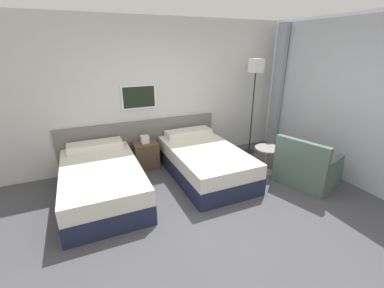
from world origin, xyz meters
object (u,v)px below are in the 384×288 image
object	(u,v)px
armchair	(306,169)
floor_lamp	(255,75)
side_table	(267,155)
bed_near_door	(102,181)
bed_near_window	(204,161)
nightstand	(146,155)

from	to	relation	value
armchair	floor_lamp	bearing A→B (deg)	-16.57
armchair	side_table	bearing A→B (deg)	12.88
bed_near_door	bed_near_window	size ratio (longest dim) A/B	1.00
bed_near_door	nightstand	bearing A→B (deg)	40.23
nightstand	armchair	xyz separation A→B (m)	(2.30, -1.70, 0.00)
bed_near_window	floor_lamp	distance (m)	2.06
bed_near_door	nightstand	distance (m)	1.15
bed_near_window	side_table	xyz separation A→B (m)	(1.09, -0.37, 0.08)
nightstand	side_table	bearing A→B (deg)	-29.53
bed_near_window	side_table	distance (m)	1.15
bed_near_door	bed_near_window	distance (m)	1.75
bed_near_door	bed_near_window	world-z (taller)	same
bed_near_door	armchair	size ratio (longest dim) A/B	1.88
side_table	floor_lamp	bearing A→B (deg)	71.40
bed_near_window	nightstand	size ratio (longest dim) A/B	3.03
nightstand	bed_near_window	bearing A→B (deg)	-40.23
bed_near_door	nightstand	xyz separation A→B (m)	(0.87, 0.74, -0.01)
nightstand	armchair	bearing A→B (deg)	-36.42
floor_lamp	side_table	bearing A→B (deg)	-108.60
nightstand	floor_lamp	distance (m)	2.68
floor_lamp	side_table	world-z (taller)	floor_lamp
bed_near_door	side_table	world-z (taller)	bed_near_door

